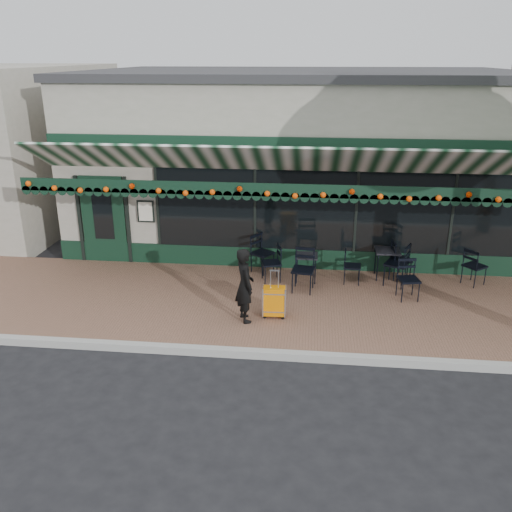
# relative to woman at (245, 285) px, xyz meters

# --- Properties ---
(ground) EXTENTS (80.00, 80.00, 0.00)m
(ground) POSITION_rel_woman_xyz_m (0.89, -1.07, -0.90)
(ground) COLOR black
(ground) RESTS_ON ground
(sidewalk) EXTENTS (18.00, 4.00, 0.15)m
(sidewalk) POSITION_rel_woman_xyz_m (0.89, 0.93, -0.83)
(sidewalk) COLOR brown
(sidewalk) RESTS_ON ground
(curb) EXTENTS (18.00, 0.16, 0.15)m
(curb) POSITION_rel_woman_xyz_m (0.89, -1.15, -0.83)
(curb) COLOR #9E9E99
(curb) RESTS_ON ground
(restaurant_building) EXTENTS (12.00, 9.60, 4.50)m
(restaurant_building) POSITION_rel_woman_xyz_m (0.89, 6.76, 1.37)
(restaurant_building) COLOR gray
(restaurant_building) RESTS_ON ground
(woman) EXTENTS (0.56, 0.65, 1.51)m
(woman) POSITION_rel_woman_xyz_m (0.00, 0.00, 0.00)
(woman) COLOR black
(woman) RESTS_ON sidewalk
(suitcase) EXTENTS (0.45, 0.26, 1.01)m
(suitcase) POSITION_rel_woman_xyz_m (0.57, 0.20, -0.42)
(suitcase) COLOR orange
(suitcase) RESTS_ON sidewalk
(cafe_table_a) EXTENTS (0.56, 0.56, 0.69)m
(cafe_table_a) POSITION_rel_woman_xyz_m (3.04, 2.52, -0.13)
(cafe_table_a) COLOR black
(cafe_table_a) RESTS_ON sidewalk
(cafe_table_b) EXTENTS (0.51, 0.51, 0.63)m
(cafe_table_b) POSITION_rel_woman_xyz_m (1.16, 2.15, -0.19)
(cafe_table_b) COLOR black
(cafe_table_b) RESTS_ON sidewalk
(chair_a_left) EXTENTS (0.66, 0.66, 1.00)m
(chair_a_left) POSITION_rel_woman_xyz_m (3.21, 2.12, -0.25)
(chair_a_left) COLOR black
(chair_a_left) RESTS_ON sidewalk
(chair_a_right) EXTENTS (0.51, 0.51, 0.92)m
(chair_a_right) POSITION_rel_woman_xyz_m (3.36, 2.54, -0.29)
(chair_a_right) COLOR black
(chair_a_right) RESTS_ON sidewalk
(chair_a_front) EXTENTS (0.51, 0.51, 0.88)m
(chair_a_front) POSITION_rel_woman_xyz_m (3.36, 1.36, -0.31)
(chair_a_front) COLOR black
(chair_a_front) RESTS_ON sidewalk
(chair_a_extra) EXTENTS (0.61, 0.61, 0.87)m
(chair_a_extra) POSITION_rel_woman_xyz_m (4.99, 2.34, -0.32)
(chair_a_extra) COLOR black
(chair_a_extra) RESTS_ON sidewalk
(chair_b_left) EXTENTS (0.54, 0.54, 0.87)m
(chair_b_left) POSITION_rel_woman_xyz_m (0.36, 2.04, -0.32)
(chair_b_left) COLOR black
(chair_b_left) RESTS_ON sidewalk
(chair_b_right) EXTENTS (0.43, 0.43, 0.80)m
(chair_b_right) POSITION_rel_woman_xyz_m (2.22, 2.13, -0.35)
(chair_b_right) COLOR black
(chair_b_right) RESTS_ON sidewalk
(chair_b_front) EXTENTS (0.55, 0.55, 0.98)m
(chair_b_front) POSITION_rel_woman_xyz_m (1.10, 1.54, -0.26)
(chair_b_front) COLOR black
(chair_b_front) RESTS_ON sidewalk
(chair_solo) EXTENTS (0.65, 0.65, 0.93)m
(chair_solo) POSITION_rel_woman_xyz_m (0.10, 2.58, -0.29)
(chair_solo) COLOR black
(chair_solo) RESTS_ON sidewalk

